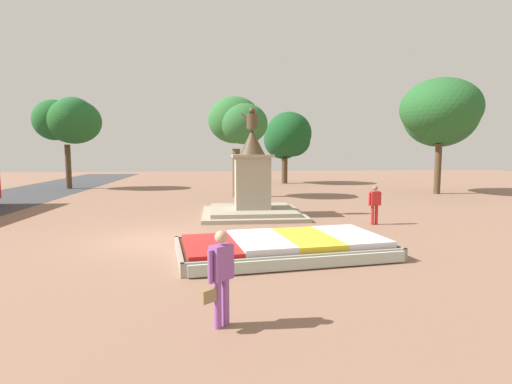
# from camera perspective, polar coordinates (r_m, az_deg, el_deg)

# --- Properties ---
(ground_plane) EXTENTS (91.37, 91.37, 0.00)m
(ground_plane) POSITION_cam_1_polar(r_m,az_deg,el_deg) (13.90, -13.44, -6.73)
(ground_plane) COLOR #8C6651
(flower_planter) EXTENTS (6.44, 4.00, 0.52)m
(flower_planter) POSITION_cam_1_polar(r_m,az_deg,el_deg) (11.68, 4.28, -7.79)
(flower_planter) COLOR #38281C
(flower_planter) RESTS_ON ground_plane
(statue_monument) EXTENTS (4.60, 4.60, 4.97)m
(statue_monument) POSITION_cam_1_polar(r_m,az_deg,el_deg) (18.51, -0.55, 0.39)
(statue_monument) COLOR #A09681
(statue_monument) RESTS_ON ground_plane
(pedestrian_with_handbag) EXTENTS (0.60, 0.54, 1.67)m
(pedestrian_with_handbag) POSITION_cam_1_polar(r_m,az_deg,el_deg) (6.90, -5.11, -11.51)
(pedestrian_with_handbag) COLOR #8C4C99
(pedestrian_with_handbag) RESTS_ON ground_plane
(pedestrian_near_planter) EXTENTS (0.57, 0.27, 1.60)m
(pedestrian_near_planter) POSITION_cam_1_polar(r_m,az_deg,el_deg) (16.93, 16.61, -1.42)
(pedestrian_near_planter) COLOR red
(pedestrian_near_planter) RESTS_ON ground_plane
(park_tree_far_left) EXTENTS (3.76, 3.71, 6.48)m
(park_tree_far_left) POSITION_cam_1_polar(r_m,az_deg,el_deg) (25.89, -2.54, 9.92)
(park_tree_far_left) COLOR brown
(park_tree_far_left) RESTS_ON ground_plane
(park_tree_behind_statue) EXTENTS (5.81, 6.69, 8.11)m
(park_tree_behind_statue) POSITION_cam_1_polar(r_m,az_deg,el_deg) (31.24, 24.83, 10.47)
(park_tree_behind_statue) COLOR #4C3823
(park_tree_behind_statue) RESTS_ON ground_plane
(park_tree_far_right) EXTENTS (5.18, 4.15, 7.09)m
(park_tree_far_right) POSITION_cam_1_polar(r_m,az_deg,el_deg) (34.54, -25.21, 9.20)
(park_tree_far_right) COLOR #4C3823
(park_tree_far_right) RESTS_ON ground_plane
(park_tree_street_side) EXTENTS (4.40, 4.94, 6.52)m
(park_tree_street_side) POSITION_cam_1_polar(r_m,az_deg,el_deg) (37.20, 4.60, 7.83)
(park_tree_street_side) COLOR #4C3823
(park_tree_street_side) RESTS_ON ground_plane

